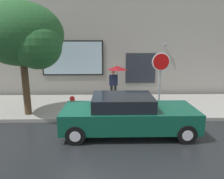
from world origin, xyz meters
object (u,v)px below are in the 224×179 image
object	(u,v)px
parked_car	(128,115)
pedestrian_with_umbrella	(116,72)
fire_hydrant	(72,104)
street_tree	(24,37)
stop_sign	(160,71)

from	to	relation	value
parked_car	pedestrian_with_umbrella	distance (m)	4.13
fire_hydrant	pedestrian_with_umbrella	size ratio (longest dim) A/B	0.40
parked_car	street_tree	world-z (taller)	street_tree
fire_hydrant	street_tree	bearing A→B (deg)	-169.60
fire_hydrant	parked_car	bearing A→B (deg)	-40.04
parked_car	street_tree	xyz separation A→B (m)	(-4.04, 1.61, 2.74)
fire_hydrant	stop_sign	xyz separation A→B (m)	(3.79, -0.40, 1.53)
parked_car	street_tree	distance (m)	5.14
pedestrian_with_umbrella	fire_hydrant	bearing A→B (deg)	-134.55
parked_car	stop_sign	xyz separation A→B (m)	(1.49, 1.53, 1.33)
fire_hydrant	street_tree	xyz separation A→B (m)	(-1.75, -0.32, 2.93)
pedestrian_with_umbrella	street_tree	xyz separation A→B (m)	(-3.79, -2.40, 1.79)
fire_hydrant	pedestrian_with_umbrella	distance (m)	3.13
stop_sign	parked_car	bearing A→B (deg)	-134.31
street_tree	stop_sign	bearing A→B (deg)	-0.82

